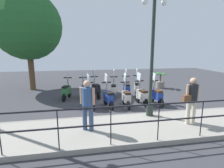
% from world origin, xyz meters
% --- Properties ---
extents(ground_plane, '(28.00, 28.00, 0.00)m').
position_xyz_m(ground_plane, '(0.00, 0.00, 0.00)').
color(ground_plane, '#38383D').
extents(promenade_walkway, '(2.20, 20.00, 0.15)m').
position_xyz_m(promenade_walkway, '(-3.15, 0.00, 0.07)').
color(promenade_walkway, gray).
rests_on(promenade_walkway, ground_plane).
extents(fence_railing, '(0.04, 16.03, 1.07)m').
position_xyz_m(fence_railing, '(-4.20, -0.00, 0.90)').
color(fence_railing, black).
rests_on(fence_railing, promenade_walkway).
extents(lamp_post_near, '(0.26, 0.90, 4.59)m').
position_xyz_m(lamp_post_near, '(-2.40, -0.50, 2.19)').
color(lamp_post_near, '#232D28').
rests_on(lamp_post_near, promenade_walkway).
extents(pedestrian_with_bag, '(0.35, 0.64, 1.59)m').
position_xyz_m(pedestrian_with_bag, '(-3.36, -1.55, 1.08)').
color(pedestrian_with_bag, beige).
rests_on(pedestrian_with_bag, promenade_walkway).
extents(pedestrian_distant, '(0.43, 0.45, 1.59)m').
position_xyz_m(pedestrian_distant, '(-3.23, 1.89, 1.08)').
color(pedestrian_distant, '#384C70').
rests_on(pedestrian_distant, promenade_walkway).
extents(tree_large, '(4.23, 4.23, 6.18)m').
position_xyz_m(tree_large, '(3.73, 5.22, 4.06)').
color(tree_large, brown).
rests_on(tree_large, ground_plane).
extents(potted_palm, '(1.06, 0.66, 1.05)m').
position_xyz_m(potted_palm, '(2.62, -3.32, 0.45)').
color(potted_palm, slate).
rests_on(potted_palm, ground_plane).
extents(scooter_near_0, '(1.23, 0.45, 1.54)m').
position_xyz_m(scooter_near_0, '(-0.79, -1.50, 0.48)').
color(scooter_near_0, black).
rests_on(scooter_near_0, ground_plane).
extents(scooter_near_1, '(1.23, 0.47, 1.54)m').
position_xyz_m(scooter_near_1, '(-0.69, -0.79, 0.48)').
color(scooter_near_1, black).
rests_on(scooter_near_1, ground_plane).
extents(scooter_near_2, '(1.23, 0.44, 1.54)m').
position_xyz_m(scooter_near_2, '(-0.87, 0.03, 0.48)').
color(scooter_near_2, black).
rests_on(scooter_near_2, ground_plane).
extents(scooter_near_3, '(1.22, 0.48, 1.54)m').
position_xyz_m(scooter_near_3, '(-0.77, 0.84, 0.48)').
color(scooter_near_3, black).
rests_on(scooter_near_3, ground_plane).
extents(scooter_near_4, '(1.22, 0.49, 1.54)m').
position_xyz_m(scooter_near_4, '(-0.70, 1.67, 0.48)').
color(scooter_near_4, black).
rests_on(scooter_near_4, ground_plane).
extents(scooter_far_0, '(1.22, 0.50, 1.54)m').
position_xyz_m(scooter_far_0, '(1.01, -1.12, 0.48)').
color(scooter_far_0, black).
rests_on(scooter_far_0, ground_plane).
extents(scooter_far_1, '(1.23, 0.44, 1.54)m').
position_xyz_m(scooter_far_1, '(0.89, -0.46, 0.48)').
color(scooter_far_1, black).
rests_on(scooter_far_1, ground_plane).
extents(scooter_far_2, '(1.22, 0.49, 1.54)m').
position_xyz_m(scooter_far_2, '(0.79, 0.30, 0.48)').
color(scooter_far_2, black).
rests_on(scooter_far_2, ground_plane).
extents(scooter_far_3, '(1.21, 0.51, 1.54)m').
position_xyz_m(scooter_far_3, '(1.06, 1.25, 0.48)').
color(scooter_far_3, black).
rests_on(scooter_far_3, ground_plane).
extents(scooter_far_4, '(1.22, 0.48, 1.54)m').
position_xyz_m(scooter_far_4, '(0.86, 1.89, 0.48)').
color(scooter_far_4, black).
rests_on(scooter_far_4, ground_plane).
extents(scooter_far_5, '(1.20, 0.53, 1.54)m').
position_xyz_m(scooter_far_5, '(0.94, 2.84, 0.48)').
color(scooter_far_5, black).
rests_on(scooter_far_5, ground_plane).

